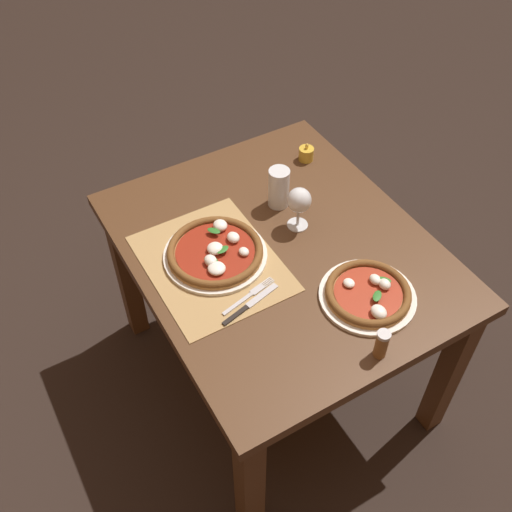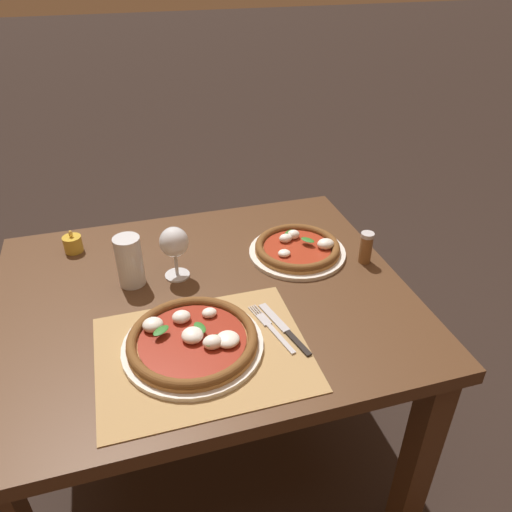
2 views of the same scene
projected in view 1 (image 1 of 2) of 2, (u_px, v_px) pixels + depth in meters
The scene contains 11 objects.
ground_plane at pixel (275, 370), 2.48m from camera, with size 24.00×24.00×0.00m, color black.
dining_table at pixel (279, 270), 2.02m from camera, with size 1.10×0.92×0.74m.
paper_placemat at pixel (212, 263), 1.88m from camera, with size 0.48×0.39×0.00m, color #A88451.
pizza_near at pixel (216, 252), 1.88m from camera, with size 0.33×0.33×0.05m.
pizza_far at pixel (368, 294), 1.77m from camera, with size 0.29×0.29×0.05m.
wine_glass at pixel (299, 202), 1.92m from camera, with size 0.08×0.08×0.16m.
pint_glass at pixel (279, 188), 2.02m from camera, with size 0.07×0.07×0.15m.
fork at pixel (249, 296), 1.79m from camera, with size 0.06×0.20×0.00m.
knife at pixel (251, 304), 1.76m from camera, with size 0.07×0.21×0.01m.
votive_candle at pixel (306, 154), 2.22m from camera, with size 0.06×0.06×0.07m.
pepper_shaker at pixel (382, 344), 1.62m from camera, with size 0.04×0.04×0.10m.
Camera 1 is at (1.12, -0.74, 2.14)m, focal length 42.00 mm.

